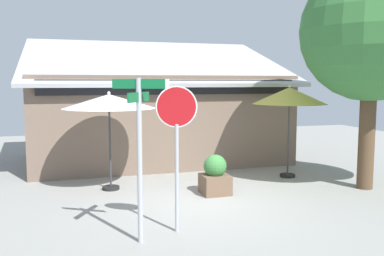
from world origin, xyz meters
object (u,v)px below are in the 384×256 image
(patio_umbrella_mustard_center, at_px, (289,96))
(shade_tree, at_px, (382,35))
(patio_umbrella_ivory_left, at_px, (109,102))
(sidewalk_planter, at_px, (215,176))
(street_sign_post, at_px, (140,141))
(stop_sign, at_px, (177,131))

(patio_umbrella_mustard_center, bearing_deg, shade_tree, -51.11)
(patio_umbrella_ivory_left, bearing_deg, patio_umbrella_mustard_center, -0.49)
(shade_tree, distance_m, sidewalk_planter, 5.46)
(sidewalk_planter, bearing_deg, street_sign_post, -131.81)
(shade_tree, bearing_deg, patio_umbrella_ivory_left, 163.96)
(patio_umbrella_ivory_left, relative_size, sidewalk_planter, 2.56)
(patio_umbrella_ivory_left, relative_size, patio_umbrella_mustard_center, 0.94)
(patio_umbrella_mustard_center, distance_m, sidewalk_planter, 3.46)
(patio_umbrella_ivory_left, height_order, sidewalk_planter, patio_umbrella_ivory_left)
(stop_sign, bearing_deg, sidewalk_planter, 55.18)
(patio_umbrella_mustard_center, bearing_deg, street_sign_post, -143.31)
(street_sign_post, bearing_deg, shade_tree, 15.93)
(shade_tree, bearing_deg, patio_umbrella_mustard_center, 128.89)
(street_sign_post, height_order, shade_tree, shade_tree)
(patio_umbrella_mustard_center, xyz_separation_m, shade_tree, (1.49, -1.85, 1.58))
(patio_umbrella_mustard_center, relative_size, sidewalk_planter, 2.72)
(patio_umbrella_ivory_left, bearing_deg, street_sign_post, -87.85)
(patio_umbrella_mustard_center, height_order, shade_tree, shade_tree)
(street_sign_post, distance_m, patio_umbrella_mustard_center, 6.20)
(patio_umbrella_ivory_left, relative_size, shade_tree, 0.43)
(street_sign_post, relative_size, patio_umbrella_ivory_left, 1.12)
(street_sign_post, height_order, stop_sign, street_sign_post)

